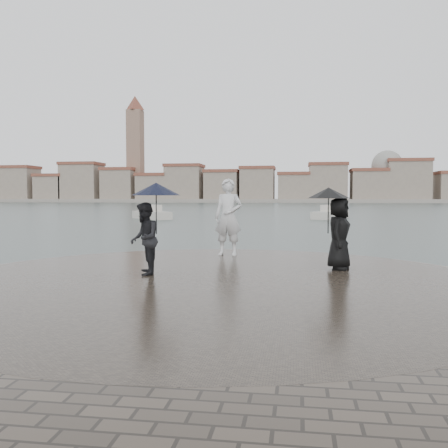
# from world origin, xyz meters

# --- Properties ---
(ground) EXTENTS (400.00, 400.00, 0.00)m
(ground) POSITION_xyz_m (0.00, 0.00, 0.00)
(ground) COLOR #2B3835
(ground) RESTS_ON ground
(kerb_ring) EXTENTS (12.50, 12.50, 0.32)m
(kerb_ring) POSITION_xyz_m (0.00, 3.50, 0.16)
(kerb_ring) COLOR gray
(kerb_ring) RESTS_ON ground
(quay_tip) EXTENTS (11.90, 11.90, 0.36)m
(quay_tip) POSITION_xyz_m (0.00, 3.50, 0.18)
(quay_tip) COLOR #2D261E
(quay_tip) RESTS_ON ground
(statue) EXTENTS (0.89, 0.65, 2.26)m
(statue) POSITION_xyz_m (-0.31, 7.74, 1.49)
(statue) COLOR silver
(statue) RESTS_ON quay_tip
(visitor_left) EXTENTS (1.18, 1.09, 2.04)m
(visitor_left) POSITION_xyz_m (-1.56, 3.86, 1.49)
(visitor_left) COLOR black
(visitor_left) RESTS_ON quay_tip
(visitor_right) EXTENTS (1.15, 1.10, 1.95)m
(visitor_right) POSITION_xyz_m (2.62, 5.32, 1.47)
(visitor_right) COLOR black
(visitor_right) RESTS_ON quay_tip
(far_skyline) EXTENTS (260.00, 20.00, 37.00)m
(far_skyline) POSITION_xyz_m (-6.29, 160.71, 5.61)
(far_skyline) COLOR gray
(far_skyline) RESTS_ON ground
(boats) EXTENTS (39.02, 13.10, 1.50)m
(boats) POSITION_xyz_m (5.33, 37.41, 0.38)
(boats) COLOR beige
(boats) RESTS_ON ground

